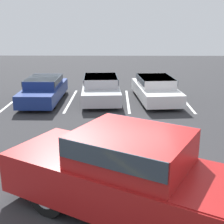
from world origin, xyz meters
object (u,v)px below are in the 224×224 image
parked_sedan_a (44,89)px  parked_sedan_c (156,88)px  pickup_truck (145,180)px  parked_sedan_b (101,88)px

parked_sedan_a → parked_sedan_c: 5.69m
pickup_truck → parked_sedan_c: 10.16m
parked_sedan_b → parked_sedan_c: (2.81, -0.01, -0.01)m
parked_sedan_c → pickup_truck: bearing=-13.7°
parked_sedan_b → parked_sedan_a: bearing=-87.9°
parked_sedan_a → parked_sedan_c: bearing=93.1°
parked_sedan_a → parked_sedan_b: (2.87, 0.29, 0.01)m
pickup_truck → parked_sedan_c: bearing=111.0°
parked_sedan_a → parked_sedan_b: 2.89m
pickup_truck → parked_sedan_c: pickup_truck is taller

